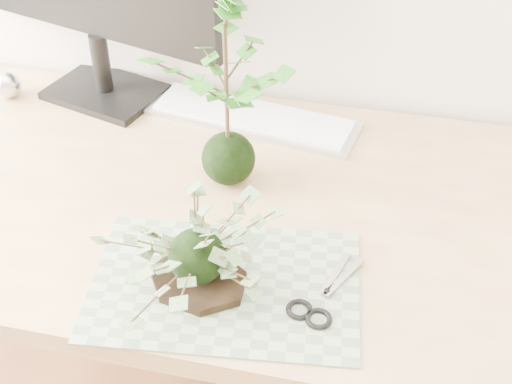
{
  "coord_description": "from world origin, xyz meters",
  "views": [
    {
      "loc": [
        0.19,
        0.3,
        1.54
      ],
      "look_at": [
        0.0,
        1.14,
        0.84
      ],
      "focal_mm": 50.0,
      "sensor_mm": 36.0,
      "label": 1
    }
  ],
  "objects_px": {
    "ivy_kokedama": "(195,236)",
    "keyboard": "(253,117)",
    "desk": "(228,236)",
    "maple_kokedama": "(225,38)"
  },
  "relations": [
    {
      "from": "desk",
      "to": "keyboard",
      "type": "xyz_separation_m",
      "value": [
        -0.01,
        0.26,
        0.1
      ]
    },
    {
      "from": "ivy_kokedama",
      "to": "keyboard",
      "type": "height_order",
      "value": "ivy_kokedama"
    },
    {
      "from": "ivy_kokedama",
      "to": "maple_kokedama",
      "type": "height_order",
      "value": "maple_kokedama"
    },
    {
      "from": "desk",
      "to": "keyboard",
      "type": "distance_m",
      "value": 0.27
    },
    {
      "from": "ivy_kokedama",
      "to": "keyboard",
      "type": "distance_m",
      "value": 0.48
    },
    {
      "from": "desk",
      "to": "ivy_kokedama",
      "type": "height_order",
      "value": "ivy_kokedama"
    },
    {
      "from": "maple_kokedama",
      "to": "keyboard",
      "type": "xyz_separation_m",
      "value": [
        -0.0,
        0.2,
        -0.27
      ]
    },
    {
      "from": "maple_kokedama",
      "to": "ivy_kokedama",
      "type": "bearing_deg",
      "value": -85.57
    },
    {
      "from": "maple_kokedama",
      "to": "keyboard",
      "type": "height_order",
      "value": "maple_kokedama"
    },
    {
      "from": "desk",
      "to": "keyboard",
      "type": "bearing_deg",
      "value": 92.89
    }
  ]
}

